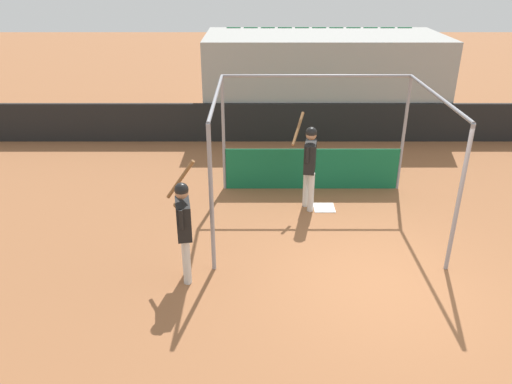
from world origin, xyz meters
name	(u,v)px	position (x,y,z in m)	size (l,w,h in m)	color
ground_plane	(381,283)	(0.00, 0.00, 0.00)	(60.00, 60.00, 0.00)	#935B38
outfield_wall	(328,123)	(0.00, 6.95, 0.55)	(24.00, 0.12, 1.10)	black
bleacher_section	(323,80)	(0.00, 8.61, 1.38)	(7.05, 3.20, 2.78)	#9E9E99
batting_cage	(317,153)	(-0.76, 3.07, 1.11)	(4.03, 3.35, 2.61)	gray
home_plate	(325,208)	(-0.59, 2.68, 0.01)	(0.44, 0.44, 0.02)	white
player_batter	(311,160)	(-0.94, 2.69, 1.09)	(0.54, 0.95, 1.92)	silver
player_waiting	(185,223)	(-3.16, 0.13, 1.05)	(0.52, 0.76, 1.99)	silver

